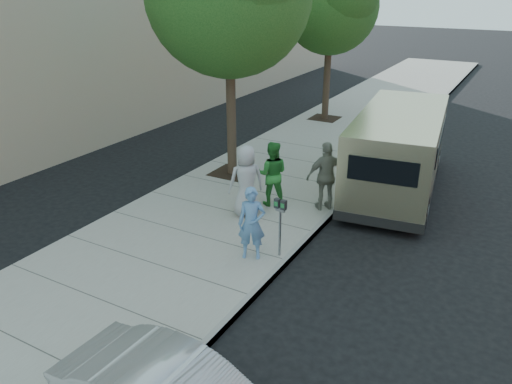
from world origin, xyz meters
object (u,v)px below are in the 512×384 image
van (398,150)px  person_green_shirt (272,174)px  person_gray_shirt (246,181)px  tree_far (332,2)px  person_officer (252,223)px  person_striped_polo (327,176)px  parking_meter (280,215)px

van → person_green_shirt: 3.85m
person_green_shirt → person_gray_shirt: bearing=49.6°
tree_far → van: bearing=-53.2°
tree_far → person_officer: 12.74m
person_officer → person_green_shirt: 2.81m
person_green_shirt → person_striped_polo: bearing=173.8°
van → person_gray_shirt: 4.69m
van → person_green_shirt: (-2.53, -2.89, -0.23)m
person_gray_shirt → van: bearing=-172.6°
person_green_shirt → person_striped_polo: person_striped_polo is taller
person_officer → person_striped_polo: 3.12m
van → person_gray_shirt: size_ratio=3.55×
person_green_shirt → person_striped_polo: 1.42m
person_gray_shirt → person_green_shirt: bearing=-152.6°
parking_meter → person_green_shirt: bearing=126.7°
person_officer → person_gray_shirt: person_gray_shirt is taller
van → person_gray_shirt: bearing=-133.5°
parking_meter → person_gray_shirt: bearing=144.8°
tree_far → parking_meter: 12.50m
van → person_officer: van is taller
tree_far → person_officer: size_ratio=4.04×
person_officer → person_gray_shirt: (-1.17, 1.78, 0.12)m
person_gray_shirt → person_striped_polo: bearing=173.1°
person_officer → person_striped_polo: (0.44, 3.09, 0.10)m
person_striped_polo → parking_meter: bearing=49.2°
person_officer → person_striped_polo: person_striped_polo is taller
tree_far → van: tree_far is taller
person_green_shirt → van: bearing=-155.1°
parking_meter → person_striped_polo: bearing=96.5°
tree_far → parking_meter: tree_far is taller
tree_far → van: size_ratio=0.99×
tree_far → person_green_shirt: size_ratio=3.75×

